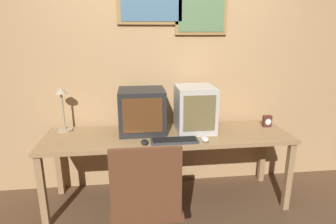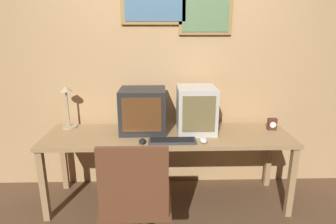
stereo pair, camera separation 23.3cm
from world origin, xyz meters
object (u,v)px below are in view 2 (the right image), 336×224
office_chair (137,210)px  mouse_far_corner (142,141)px  monitor_left (143,110)px  monitor_right (196,109)px  desk_clock (272,124)px  desk_lamp (67,102)px  keyboard_main (172,141)px  mouse_near_keyboard (203,140)px

office_chair → mouse_far_corner: bearing=87.9°
monitor_left → monitor_right: (0.51, -0.01, 0.01)m
monitor_right → desk_clock: size_ratio=3.73×
mouse_far_corner → desk_clock: size_ratio=0.95×
desk_lamp → office_chair: bearing=-52.0°
monitor_right → desk_lamp: size_ratio=1.02×
monitor_left → mouse_far_corner: size_ratio=3.87×
keyboard_main → mouse_far_corner: mouse_far_corner is taller
monitor_right → mouse_far_corner: (-0.50, -0.30, -0.20)m
desk_lamp → mouse_near_keyboard: bearing=-18.5°
mouse_far_corner → desk_lamp: (-0.76, 0.43, 0.25)m
monitor_right → monitor_left: bearing=178.5°
keyboard_main → mouse_far_corner: bearing=-177.4°
monitor_left → office_chair: (-0.01, -0.83, -0.52)m
keyboard_main → mouse_near_keyboard: bearing=-2.4°
keyboard_main → desk_clock: desk_clock is taller
monitor_left → monitor_right: monitor_right is taller
keyboard_main → office_chair: office_chair is taller
monitor_right → desk_clock: (0.76, 0.01, -0.16)m
mouse_far_corner → desk_clock: (1.26, 0.31, 0.04)m
desk_clock → desk_lamp: (-2.02, 0.12, 0.21)m
mouse_near_keyboard → monitor_left: bearing=149.8°
desk_clock → keyboard_main: bearing=-163.3°
keyboard_main → mouse_far_corner: 0.26m
monitor_right → desk_lamp: 1.27m
monitor_left → desk_lamp: 0.77m
desk_lamp → keyboard_main: bearing=-22.4°
monitor_right → mouse_near_keyboard: 0.36m
mouse_near_keyboard → office_chair: 0.83m
monitor_left → desk_lamp: bearing=171.2°
office_chair → keyboard_main: bearing=62.1°
desk_clock → office_chair: bearing=-147.0°
keyboard_main → monitor_left: bearing=131.5°
mouse_near_keyboard → desk_lamp: bearing=161.5°
mouse_near_keyboard → desk_clock: 0.79m
keyboard_main → mouse_near_keyboard: (0.27, -0.01, 0.01)m
monitor_left → desk_lamp: desk_lamp is taller
monitor_left → desk_lamp: (-0.75, 0.12, 0.06)m
keyboard_main → office_chair: 0.68m
mouse_far_corner → office_chair: 0.61m
keyboard_main → office_chair: size_ratio=0.43×
monitor_left → desk_lamp: size_ratio=1.01×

